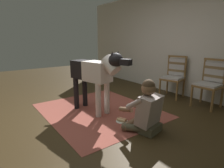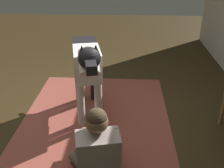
# 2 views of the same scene
# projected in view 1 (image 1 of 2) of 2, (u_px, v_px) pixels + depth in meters

# --- Properties ---
(ground_plane) EXTENTS (12.76, 12.76, 0.00)m
(ground_plane) POSITION_uv_depth(u_px,v_px,m) (86.00, 117.00, 3.34)
(ground_plane) COLOR #342613
(back_wall) EXTENTS (7.37, 0.10, 2.60)m
(back_wall) POSITION_uv_depth(u_px,v_px,m) (180.00, 42.00, 4.56)
(back_wall) COLOR beige
(back_wall) RESTS_ON ground
(area_rug) EXTENTS (2.27, 1.95, 0.01)m
(area_rug) POSITION_uv_depth(u_px,v_px,m) (99.00, 110.00, 3.64)
(area_rug) COLOR brown
(area_rug) RESTS_ON ground
(dining_chair_left_of_pair) EXTENTS (0.55, 0.55, 0.98)m
(dining_chair_left_of_pair) POSITION_uv_depth(u_px,v_px,m) (174.00, 74.00, 4.44)
(dining_chair_left_of_pair) COLOR brown
(dining_chair_left_of_pair) RESTS_ON ground
(dining_chair_right_of_pair) EXTENTS (0.47, 0.48, 0.98)m
(dining_chair_right_of_pair) POSITION_uv_depth(u_px,v_px,m) (210.00, 81.00, 3.77)
(dining_chair_right_of_pair) COLOR brown
(dining_chair_right_of_pair) RESTS_ON ground
(person_sitting_on_floor) EXTENTS (0.68, 0.57, 0.80)m
(person_sitting_on_floor) POSITION_uv_depth(u_px,v_px,m) (146.00, 110.00, 2.78)
(person_sitting_on_floor) COLOR brown
(person_sitting_on_floor) RESTS_ON ground
(large_dog) EXTENTS (1.47, 0.49, 1.18)m
(large_dog) POSITION_uv_depth(u_px,v_px,m) (95.00, 73.00, 3.38)
(large_dog) COLOR silver
(large_dog) RESTS_ON ground
(hot_dog_on_plate) EXTENTS (0.20, 0.20, 0.06)m
(hot_dog_on_plate) POSITION_uv_depth(u_px,v_px,m) (122.00, 120.00, 3.15)
(hot_dog_on_plate) COLOR white
(hot_dog_on_plate) RESTS_ON ground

